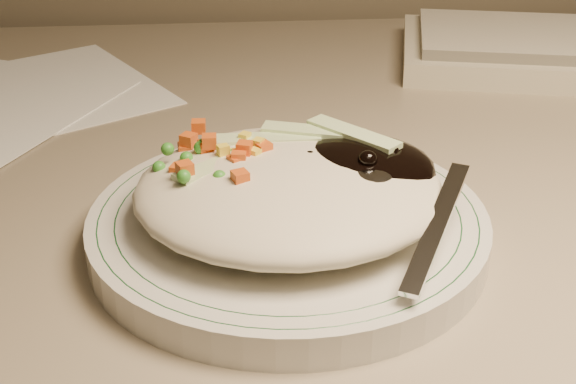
{
  "coord_description": "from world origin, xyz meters",
  "views": [
    {
      "loc": [
        -0.13,
        0.78,
        1.01
      ],
      "look_at": [
        -0.09,
        1.22,
        0.78
      ],
      "focal_mm": 50.0,
      "sensor_mm": 36.0,
      "label": 1
    }
  ],
  "objects": [
    {
      "name": "plate",
      "position": [
        -0.09,
        1.22,
        0.75
      ],
      "size": [
        0.25,
        0.25,
        0.02
      ],
      "primitive_type": "cylinder",
      "color": "beige",
      "rests_on": "desk"
    },
    {
      "name": "desk",
      "position": [
        0.0,
        1.38,
        0.54
      ],
      "size": [
        1.4,
        0.7,
        0.74
      ],
      "color": "gray",
      "rests_on": "ground"
    },
    {
      "name": "meal",
      "position": [
        -0.09,
        1.22,
        0.78
      ],
      "size": [
        0.21,
        0.19,
        0.05
      ],
      "color": "beige",
      "rests_on": "plate"
    },
    {
      "name": "plate_rim",
      "position": [
        -0.09,
        1.22,
        0.76
      ],
      "size": [
        0.24,
        0.24,
        0.0
      ],
      "color": "#144723",
      "rests_on": "plate"
    }
  ]
}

